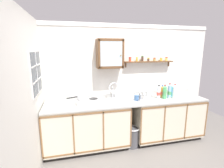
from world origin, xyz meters
The scene contains 22 objects.
floor centered at (0.00, 0.00, 0.00)m, with size 6.24×6.24×0.00m, color slate.
back_wall centered at (0.00, 0.73, 1.21)m, with size 3.84×0.07×2.41m.
side_wall_left centered at (-1.65, -0.25, 1.21)m, with size 0.05×3.50×2.41m, color silver.
lower_cabinet_run centered at (-0.83, 0.38, 0.45)m, with size 1.57×0.65×0.88m.
lower_cabinet_run_right centered at (0.87, 0.38, 0.45)m, with size 1.48×0.65×0.88m.
countertop centered at (0.00, 0.38, 0.90)m, with size 3.20×0.67×0.03m, color #B2B2AD.
backsplash centered at (0.00, 0.69, 0.95)m, with size 3.20×0.02×0.08m, color #B2B2AD.
sink centered at (-0.24, 0.43, 0.90)m, with size 0.50×0.46×0.49m.
hot_plate_stove centered at (-0.79, 0.41, 0.95)m, with size 0.44×0.28×0.08m.
saucepan centered at (-0.90, 0.43, 1.04)m, with size 0.39×0.22×0.08m.
bottle_water_blue_0 centered at (0.89, 0.36, 1.05)m, with size 0.08×0.08×0.31m.
bottle_water_clear_1 centered at (0.65, 0.38, 1.04)m, with size 0.08×0.08×0.28m.
bottle_juice_amber_2 centered at (0.78, 0.45, 1.03)m, with size 0.07×0.07×0.26m.
bottle_opaque_white_3 centered at (0.96, 0.29, 1.06)m, with size 0.08×0.08×0.31m.
bottle_soda_green_4 centered at (0.76, 0.33, 1.05)m, with size 0.08×0.08×0.29m.
bottle_detergent_teal_5 centered at (1.00, 0.45, 1.03)m, with size 0.07×0.07×0.25m.
dish_rack centered at (0.30, 0.38, 0.94)m, with size 0.28×0.27×0.16m.
mug centered at (0.17, 0.37, 0.97)m, with size 0.12×0.10×0.10m.
wall_cabinet centered at (-0.33, 0.56, 1.83)m, with size 0.50×0.30×0.56m.
spice_shelf centered at (0.53, 0.63, 1.67)m, with size 1.06×0.14×0.23m.
window centered at (-1.62, 0.22, 1.55)m, with size 0.03×0.73×0.69m.
trash_bin centered at (0.05, 0.22, 0.21)m, with size 0.27×0.27×0.41m.
Camera 1 is at (-1.06, -2.60, 1.91)m, focal length 26.62 mm.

